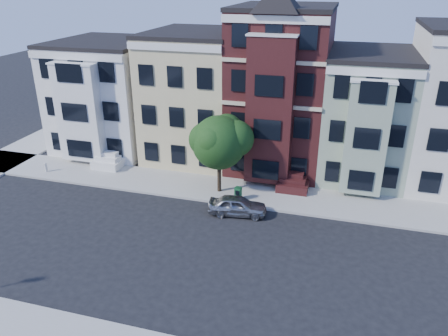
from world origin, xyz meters
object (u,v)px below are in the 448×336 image
(newspaper_box, at_px, (238,193))
(fire_hydrant, at_px, (46,168))
(parked_car, at_px, (237,206))
(street_tree, at_px, (219,146))

(newspaper_box, xyz_separation_m, fire_hydrant, (-15.58, 0.42, -0.17))
(parked_car, bearing_deg, fire_hydrant, 75.02)
(newspaper_box, bearing_deg, parked_car, -64.28)
(parked_car, distance_m, newspaper_box, 1.77)
(parked_car, bearing_deg, newspaper_box, 5.52)
(fire_hydrant, bearing_deg, parked_car, -7.64)
(newspaper_box, distance_m, fire_hydrant, 15.58)
(street_tree, height_order, newspaper_box, street_tree)
(parked_car, bearing_deg, street_tree, 29.79)
(street_tree, bearing_deg, fire_hydrant, -177.95)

